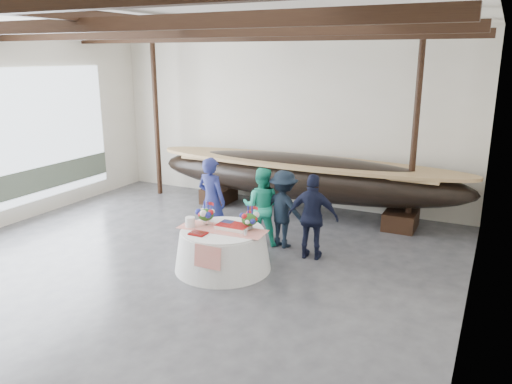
% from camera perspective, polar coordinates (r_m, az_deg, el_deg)
% --- Properties ---
extents(floor, '(10.00, 12.00, 0.01)m').
position_cam_1_polar(floor, '(8.95, -12.56, -10.65)').
color(floor, '#3D3D42').
rests_on(floor, ground).
extents(wall_back, '(10.00, 0.02, 4.50)m').
position_cam_1_polar(wall_back, '(13.34, 3.25, 8.35)').
color(wall_back, silver).
rests_on(wall_back, ground).
extents(wall_right, '(0.02, 12.00, 4.50)m').
position_cam_1_polar(wall_right, '(6.39, 23.70, -0.62)').
color(wall_right, silver).
rests_on(wall_right, ground).
extents(ceiling, '(10.00, 12.00, 0.01)m').
position_cam_1_polar(ceiling, '(8.10, -14.50, 19.38)').
color(ceiling, white).
rests_on(ceiling, wall_back).
extents(pavilion_structure, '(9.80, 11.76, 4.50)m').
position_cam_1_polar(pavilion_structure, '(8.75, -10.48, 15.99)').
color(pavilion_structure, black).
rests_on(pavilion_structure, ground).
extents(longboat_display, '(8.11, 1.62, 1.52)m').
position_cam_1_polar(longboat_display, '(12.41, 5.38, 1.78)').
color(longboat_display, black).
rests_on(longboat_display, ground).
extents(banquet_table, '(1.80, 1.80, 0.77)m').
position_cam_1_polar(banquet_table, '(9.37, -3.83, -6.51)').
color(banquet_table, silver).
rests_on(banquet_table, ground).
extents(tabletop_items, '(1.69, 0.95, 0.40)m').
position_cam_1_polar(tabletop_items, '(9.29, -3.67, -3.18)').
color(tabletop_items, red).
rests_on(tabletop_items, banquet_table).
extents(guest_woman_blue, '(0.73, 0.54, 1.85)m').
position_cam_1_polar(guest_woman_blue, '(10.53, -5.09, -0.95)').
color(guest_woman_blue, navy).
rests_on(guest_woman_blue, ground).
extents(guest_woman_teal, '(0.93, 0.81, 1.65)m').
position_cam_1_polar(guest_woman_teal, '(10.43, 0.63, -1.62)').
color(guest_woman_teal, '#22B18D').
rests_on(guest_woman_teal, ground).
extents(guest_man_left, '(1.15, 0.81, 1.62)m').
position_cam_1_polar(guest_man_left, '(10.29, 3.15, -1.96)').
color(guest_man_left, black).
rests_on(guest_man_left, ground).
extents(guest_man_right, '(1.04, 0.53, 1.70)m').
position_cam_1_polar(guest_man_right, '(9.72, 6.52, -2.85)').
color(guest_man_right, black).
rests_on(guest_man_right, ground).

